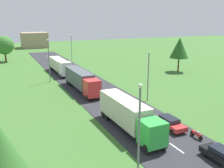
# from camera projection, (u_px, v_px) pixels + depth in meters

# --- Properties ---
(road) EXTENTS (10.00, 140.00, 0.06)m
(road) POSITION_uv_depth(u_px,v_px,m) (116.00, 105.00, 41.01)
(road) COLOR #2B2B30
(road) RESTS_ON ground
(lane_marking_centre) EXTENTS (0.16, 123.99, 0.01)m
(lane_marking_centre) POSITION_uv_depth(u_px,v_px,m) (122.00, 109.00, 39.16)
(lane_marking_centre) COLOR white
(lane_marking_centre) RESTS_ON road
(truck_lead) EXTENTS (2.69, 12.48, 3.75)m
(truck_lead) POSITION_uv_depth(u_px,v_px,m) (128.00, 114.00, 31.58)
(truck_lead) COLOR green
(truck_lead) RESTS_ON road
(truck_second) EXTENTS (2.60, 14.19, 3.70)m
(truck_second) POSITION_uv_depth(u_px,v_px,m) (81.00, 79.00, 48.92)
(truck_second) COLOR red
(truck_second) RESTS_ON road
(truck_third) EXTENTS (2.60, 13.08, 3.60)m
(truck_third) POSITION_uv_depth(u_px,v_px,m) (60.00, 65.00, 64.16)
(truck_third) COLOR white
(truck_third) RESTS_ON road
(car_lead) EXTENTS (1.79, 3.92, 1.41)m
(car_lead) POSITION_uv_depth(u_px,v_px,m) (220.00, 154.00, 24.96)
(car_lead) COLOR black
(car_lead) RESTS_ON road
(car_second) EXTENTS (1.83, 4.61, 1.40)m
(car_second) POSITION_uv_depth(u_px,v_px,m) (170.00, 122.00, 32.46)
(car_second) COLOR red
(car_second) RESTS_ON road
(motorcycle_courier) EXTENTS (0.28, 1.94, 0.91)m
(motorcycle_courier) POSITION_uv_depth(u_px,v_px,m) (197.00, 134.00, 29.83)
(motorcycle_courier) COLOR black
(motorcycle_courier) RESTS_ON road
(lamppost_lead) EXTENTS (0.36, 0.36, 8.62)m
(lamppost_lead) POSITION_uv_depth(u_px,v_px,m) (139.00, 129.00, 21.14)
(lamppost_lead) COLOR slate
(lamppost_lead) RESTS_ON ground
(lamppost_second) EXTENTS (0.36, 0.36, 8.32)m
(lamppost_second) POSITION_uv_depth(u_px,v_px,m) (148.00, 74.00, 42.28)
(lamppost_second) COLOR slate
(lamppost_second) RESTS_ON ground
(lamppost_third) EXTENTS (0.36, 0.36, 9.20)m
(lamppost_third) POSITION_uv_depth(u_px,v_px,m) (49.00, 59.00, 54.82)
(lamppost_third) COLOR slate
(lamppost_third) RESTS_ON ground
(lamppost_fourth) EXTENTS (0.36, 0.36, 8.27)m
(lamppost_fourth) POSITION_uv_depth(u_px,v_px,m) (71.00, 46.00, 84.14)
(lamppost_fourth) COLOR slate
(lamppost_fourth) RESTS_ON ground
(tree_maple) EXTENTS (5.78, 5.78, 8.08)m
(tree_maple) POSITION_uv_depth(u_px,v_px,m) (4.00, 45.00, 80.10)
(tree_maple) COLOR #513823
(tree_maple) RESTS_ON ground
(tree_elm) EXTENTS (4.72, 4.72, 8.74)m
(tree_elm) POSITION_uv_depth(u_px,v_px,m) (179.00, 48.00, 65.15)
(tree_elm) COLOR #513823
(tree_elm) RESTS_ON ground
(distant_building) EXTENTS (11.21, 10.08, 6.81)m
(distant_building) POSITION_uv_depth(u_px,v_px,m) (34.00, 40.00, 118.65)
(distant_building) COLOR #9E846B
(distant_building) RESTS_ON ground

